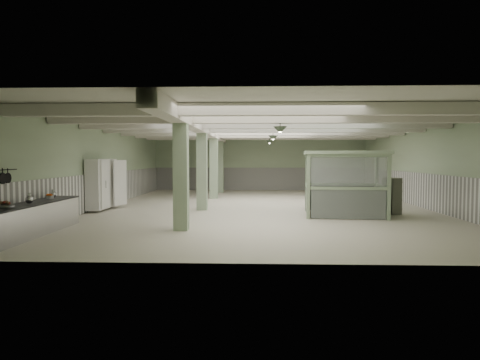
{
  "coord_description": "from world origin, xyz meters",
  "views": [
    {
      "loc": [
        -0.28,
        -18.65,
        2.17
      ],
      "look_at": [
        -0.88,
        -2.01,
        1.3
      ],
      "focal_mm": 32.0,
      "sensor_mm": 36.0,
      "label": 1
    }
  ],
  "objects_px": {
    "walkin_cooler": "(102,186)",
    "filing_cabinet": "(392,196)",
    "prep_counter": "(32,219)",
    "guard_booth": "(345,171)"
  },
  "relations": [
    {
      "from": "guard_booth",
      "to": "filing_cabinet",
      "type": "distance_m",
      "value": 2.2
    },
    {
      "from": "walkin_cooler",
      "to": "filing_cabinet",
      "type": "height_order",
      "value": "walkin_cooler"
    },
    {
      "from": "prep_counter",
      "to": "guard_booth",
      "type": "xyz_separation_m",
      "value": [
        9.61,
        4.51,
        1.2
      ]
    },
    {
      "from": "prep_counter",
      "to": "filing_cabinet",
      "type": "xyz_separation_m",
      "value": [
        11.53,
        4.99,
        0.23
      ]
    },
    {
      "from": "guard_booth",
      "to": "filing_cabinet",
      "type": "bearing_deg",
      "value": 19.57
    },
    {
      "from": "walkin_cooler",
      "to": "filing_cabinet",
      "type": "distance_m",
      "value": 11.64
    },
    {
      "from": "filing_cabinet",
      "to": "prep_counter",
      "type": "bearing_deg",
      "value": -177.03
    },
    {
      "from": "filing_cabinet",
      "to": "guard_booth",
      "type": "bearing_deg",
      "value": 173.69
    },
    {
      "from": "walkin_cooler",
      "to": "guard_booth",
      "type": "bearing_deg",
      "value": -7.57
    },
    {
      "from": "walkin_cooler",
      "to": "filing_cabinet",
      "type": "relative_size",
      "value": 1.59
    }
  ]
}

